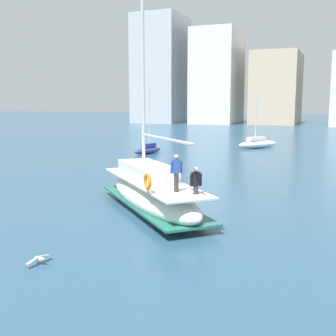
# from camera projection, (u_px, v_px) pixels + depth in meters

# --- Properties ---
(ground_plane) EXTENTS (400.00, 400.00, 0.00)m
(ground_plane) POSITION_uv_depth(u_px,v_px,m) (168.00, 211.00, 20.56)
(ground_plane) COLOR #284C66
(main_sailboat) EXTENTS (8.47, 8.51, 12.25)m
(main_sailboat) POSITION_uv_depth(u_px,v_px,m) (152.00, 192.00, 20.55)
(main_sailboat) COLOR white
(main_sailboat) RESTS_ON ground
(moored_sloop_near) EXTENTS (1.92, 4.21, 6.67)m
(moored_sloop_near) POSITION_uv_depth(u_px,v_px,m) (148.00, 149.00, 43.71)
(moored_sloop_near) COLOR navy
(moored_sloop_near) RESTS_ON ground
(moored_sloop_far) EXTENTS (4.43, 5.11, 6.88)m
(moored_sloop_far) POSITION_uv_depth(u_px,v_px,m) (258.00, 143.00, 49.23)
(moored_sloop_far) COLOR white
(moored_sloop_far) RESTS_ON ground
(seagull) EXTENTS (0.48, 1.00, 0.17)m
(seagull) POSITION_uv_depth(u_px,v_px,m) (39.00, 259.00, 13.70)
(seagull) COLOR silver
(seagull) RESTS_ON ground
(waterfront_buildings) EXTENTS (84.86, 20.19, 27.65)m
(waterfront_buildings) POSITION_uv_depth(u_px,v_px,m) (275.00, 83.00, 104.20)
(waterfront_buildings) COLOR #B2B7BC
(waterfront_buildings) RESTS_ON ground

